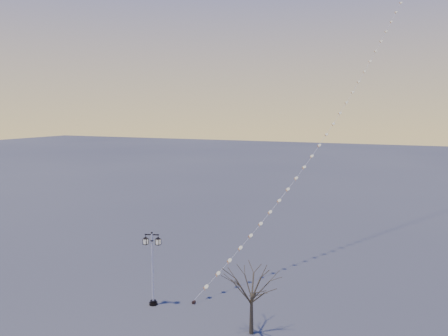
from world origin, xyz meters
The scene contains 4 objects.
ground centered at (0.00, 0.00, 0.00)m, with size 300.00×300.00×0.00m, color #474848.
street_lamp centered at (0.17, 0.30, 2.68)m, with size 1.19×0.68×4.84m.
bare_tree centered at (7.22, -0.60, 2.75)m, with size 2.39×2.39×3.96m.
kite_train centered at (9.31, 20.43, 16.94)m, with size 14.23×38.52×34.06m.
Camera 1 is at (15.01, -22.27, 12.42)m, focal length 34.77 mm.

